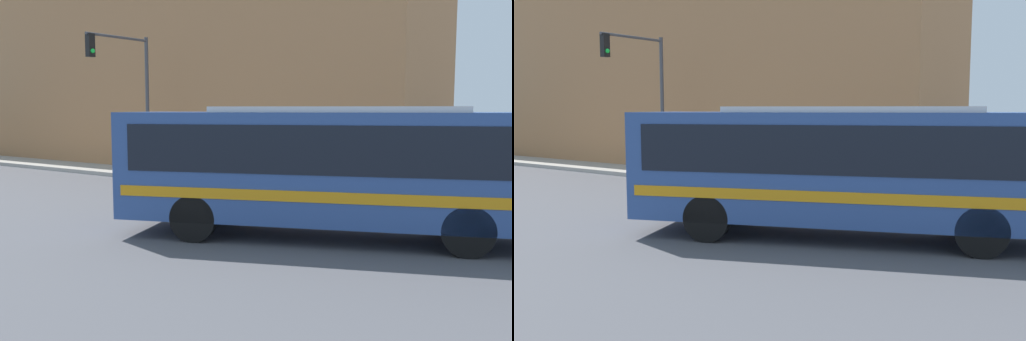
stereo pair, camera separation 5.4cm
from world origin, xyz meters
TOP-DOWN VIEW (x-y plane):
  - ground_plane at (0.00, 0.00)m, footprint 120.00×120.00m
  - sidewalk at (5.74, 20.00)m, footprint 2.49×70.00m
  - building_facade at (9.99, 15.92)m, footprint 6.00×29.85m
  - city_bus at (-0.69, -0.28)m, footprint 6.03×10.35m
  - fire_hydrant at (5.10, 3.86)m, footprint 0.21×0.28m
  - traffic_light_pole at (4.20, 11.96)m, footprint 3.28×0.35m
  - parking_meter at (5.10, 9.83)m, footprint 0.14×0.14m
  - pedestrian_near_corner at (6.25, 11.06)m, footprint 0.34×0.34m

SIDE VIEW (x-z plane):
  - ground_plane at x=0.00m, z-range 0.00..0.00m
  - sidewalk at x=5.74m, z-range 0.00..0.18m
  - fire_hydrant at x=5.10m, z-range 0.18..0.96m
  - pedestrian_near_corner at x=6.25m, z-range 0.19..1.85m
  - parking_meter at x=5.10m, z-range 0.42..1.80m
  - city_bus at x=-0.69m, z-range 0.26..3.34m
  - traffic_light_pole at x=4.20m, z-range 1.24..7.16m
  - building_facade at x=9.99m, z-range 0.00..9.42m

